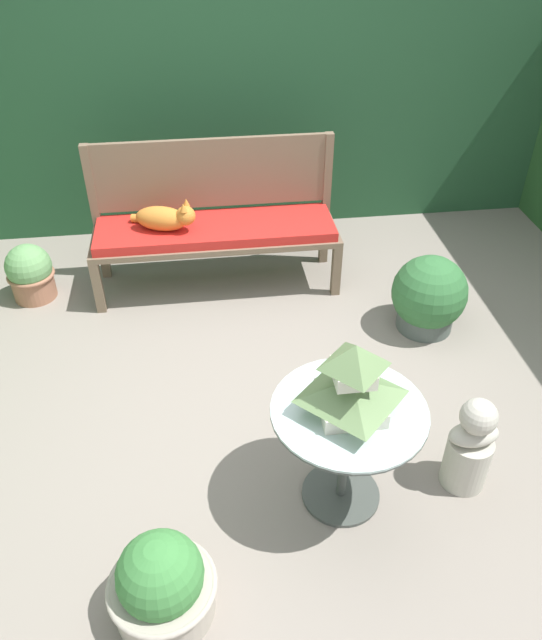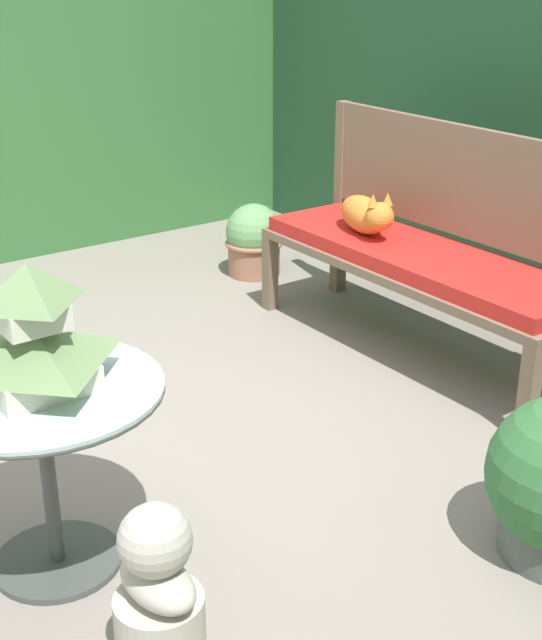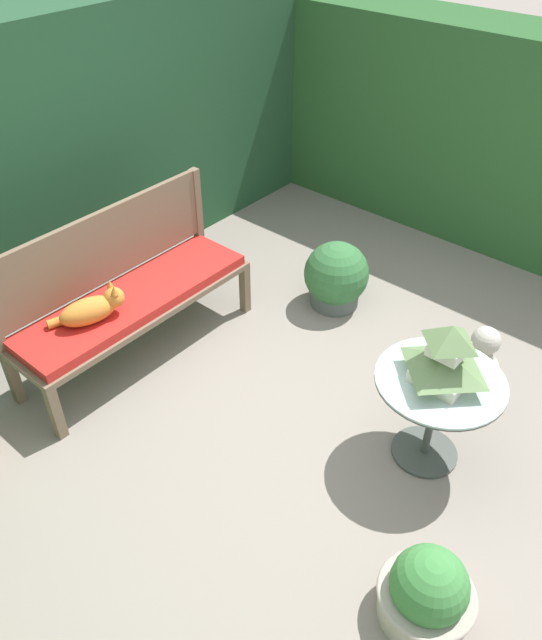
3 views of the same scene
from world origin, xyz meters
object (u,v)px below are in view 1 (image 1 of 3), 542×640
cat (165,218)px  potted_plant_table_near (30,273)px  potted_plant_bench_right (162,584)px  pagoda_birdhouse (352,383)px  garden_bench (216,233)px  potted_plant_path_edge (429,297)px  patio_table (347,429)px  garden_bust (470,447)px

cat → potted_plant_table_near: cat is taller
potted_plant_bench_right → pagoda_birdhouse: bearing=28.9°
garden_bench → potted_plant_path_edge: (1.31, -0.68, -0.18)m
patio_table → potted_plant_path_edge: bearing=56.2°
garden_bench → potted_plant_table_near: garden_bench is taller
potted_plant_path_edge → potted_plant_table_near: bearing=165.2°
patio_table → potted_plant_path_edge: size_ratio=1.35×
cat → potted_plant_path_edge: cat is taller
pagoda_birdhouse → potted_plant_table_near: (-1.77, 1.95, -0.55)m
cat → potted_plant_bench_right: size_ratio=0.99×
garden_bust → potted_plant_table_near: (-2.39, 1.93, -0.05)m
cat → potted_plant_bench_right: bearing=-74.0°
patio_table → potted_plant_path_edge: (0.84, 1.26, -0.23)m
potted_plant_table_near → pagoda_birdhouse: bearing=-47.8°
garden_bust → potted_plant_bench_right: garden_bust is taller
patio_table → garden_bust: patio_table is taller
potted_plant_table_near → potted_plant_bench_right: 2.58m
cat → potted_plant_table_near: (-0.96, 0.04, -0.38)m
garden_bench → potted_plant_path_edge: potted_plant_path_edge is taller
garden_bust → potted_plant_table_near: 3.07m
patio_table → potted_plant_path_edge: patio_table is taller
garden_bust → patio_table: bearing=177.5°
cat → garden_bust: size_ratio=0.82×
potted_plant_path_edge → potted_plant_bench_right: size_ratio=1.15×
cat → patio_table: cat is taller
garden_bench → cat: size_ratio=3.81×
patio_table → potted_plant_bench_right: 1.00m
garden_bust → potted_plant_path_edge: (0.22, 1.24, -0.01)m
potted_plant_table_near → patio_table: bearing=-47.8°
pagoda_birdhouse → patio_table: bearing=90.0°
potted_plant_bench_right → potted_plant_table_near: bearing=110.9°
patio_table → potted_plant_bench_right: size_ratio=1.55×
pagoda_birdhouse → potted_plant_path_edge: bearing=56.2°
cat → pagoda_birdhouse: 2.08m
patio_table → potted_plant_table_near: size_ratio=1.71×
garden_bench → patio_table: (0.48, -1.94, 0.05)m
potted_plant_table_near → potted_plant_path_edge: (2.60, -0.69, 0.04)m
patio_table → potted_plant_bench_right: bearing=-151.1°
cat → potted_plant_path_edge: size_ratio=0.86×
patio_table → pagoda_birdhouse: bearing=-90.0°
cat → patio_table: size_ratio=0.64×
garden_bust → potted_plant_bench_right: (-1.46, -0.48, -0.06)m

